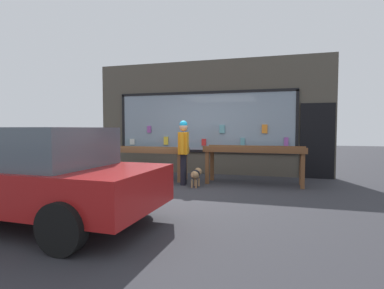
{
  "coord_description": "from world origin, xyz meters",
  "views": [
    {
      "loc": [
        2.03,
        -6.65,
        1.39
      ],
      "look_at": [
        -0.05,
        0.73,
        0.99
      ],
      "focal_mm": 28.0,
      "sensor_mm": 36.0,
      "label": 1
    }
  ],
  "objects": [
    {
      "name": "shopfront_facade",
      "position": [
        0.03,
        2.39,
        1.71
      ],
      "size": [
        7.25,
        0.29,
        3.47
      ],
      "color": "#4C473D",
      "rests_on": "ground_plane"
    },
    {
      "name": "display_table_right",
      "position": [
        1.5,
        0.93,
        0.77
      ],
      "size": [
        2.49,
        0.76,
        0.95
      ],
      "color": "brown",
      "rests_on": "ground_plane"
    },
    {
      "name": "sandwich_board_sign",
      "position": [
        -3.47,
        0.64,
        0.49
      ],
      "size": [
        0.78,
        0.91,
        0.96
      ],
      "rotation": [
        0.0,
        0.0,
        -0.38
      ],
      "color": "#193F19",
      "rests_on": "ground_plane"
    },
    {
      "name": "small_dog",
      "position": [
        0.19,
        0.22,
        0.3
      ],
      "size": [
        0.22,
        0.6,
        0.43
      ],
      "rotation": [
        0.0,
        0.0,
        1.54
      ],
      "color": "#99724C",
      "rests_on": "ground_plane"
    },
    {
      "name": "display_table_left",
      "position": [
        -1.5,
        0.93,
        0.71
      ],
      "size": [
        2.49,
        0.7,
        0.88
      ],
      "color": "brown",
      "rests_on": "ground_plane"
    },
    {
      "name": "parked_car",
      "position": [
        -1.5,
        -3.06,
        0.74
      ],
      "size": [
        4.0,
        1.95,
        1.41
      ],
      "rotation": [
        0.0,
        0.0,
        -0.03
      ],
      "color": "#A51919",
      "rests_on": "ground_plane"
    },
    {
      "name": "ground_plane",
      "position": [
        0.0,
        0.0,
        0.0
      ],
      "size": [
        40.0,
        40.0,
        0.0
      ],
      "primitive_type": "plane",
      "color": "#2D2D33"
    },
    {
      "name": "person_browsing",
      "position": [
        -0.18,
        0.4,
        0.92
      ],
      "size": [
        0.29,
        0.63,
        1.59
      ],
      "rotation": [
        0.0,
        0.0,
        1.75
      ],
      "color": "black",
      "rests_on": "ground_plane"
    }
  ]
}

